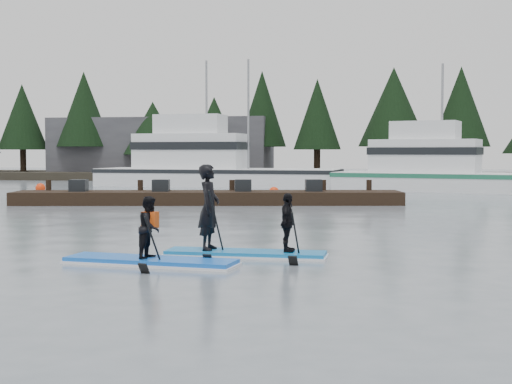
# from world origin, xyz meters

# --- Properties ---
(ground) EXTENTS (160.00, 160.00, 0.00)m
(ground) POSITION_xyz_m (0.00, 0.00, 0.00)
(ground) COLOR slate
(ground) RESTS_ON ground
(far_shore) EXTENTS (70.00, 8.00, 0.60)m
(far_shore) POSITION_xyz_m (0.00, 42.00, 0.30)
(far_shore) COLOR #2D281E
(far_shore) RESTS_ON ground
(treeline) EXTENTS (60.00, 4.00, 8.00)m
(treeline) POSITION_xyz_m (0.00, 42.00, 0.00)
(treeline) COLOR black
(treeline) RESTS_ON ground
(waterfront_building) EXTENTS (18.00, 6.00, 5.00)m
(waterfront_building) POSITION_xyz_m (-14.00, 44.00, 2.50)
(waterfront_building) COLOR #4C4C51
(waterfront_building) RESTS_ON ground
(fishing_boat_large) EXTENTS (15.87, 5.72, 9.01)m
(fishing_boat_large) POSITION_xyz_m (-7.01, 31.38, 0.67)
(fishing_boat_large) COLOR white
(fishing_boat_large) RESTS_ON ground
(fishing_boat_medium) EXTENTS (13.75, 7.36, 8.04)m
(fishing_boat_medium) POSITION_xyz_m (7.41, 27.82, 0.56)
(fishing_boat_medium) COLOR white
(fishing_boat_medium) RESTS_ON ground
(floating_dock) EXTENTS (16.52, 4.88, 0.55)m
(floating_dock) POSITION_xyz_m (-3.65, 15.89, 0.27)
(floating_dock) COLOR black
(floating_dock) RESTS_ON ground
(buoy_b) EXTENTS (0.53, 0.53, 0.53)m
(buoy_b) POSITION_xyz_m (-1.75, 22.84, 0.00)
(buoy_b) COLOR red
(buoy_b) RESTS_ON ground
(buoy_a) EXTENTS (0.56, 0.56, 0.56)m
(buoy_a) POSITION_xyz_m (-15.43, 24.48, 0.00)
(buoy_a) COLOR red
(buoy_a) RESTS_ON ground
(paddleboard_solo) EXTENTS (3.54, 1.33, 1.81)m
(paddleboard_solo) POSITION_xyz_m (-1.13, -0.19, 0.40)
(paddleboard_solo) COLOR blue
(paddleboard_solo) RESTS_ON ground
(paddleboard_duo) EXTENTS (3.43, 1.16, 2.42)m
(paddleboard_duo) POSITION_xyz_m (0.38, 1.19, 0.69)
(paddleboard_duo) COLOR #1370B8
(paddleboard_duo) RESTS_ON ground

